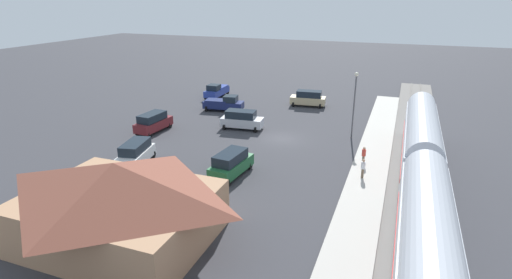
% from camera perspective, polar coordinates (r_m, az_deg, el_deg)
% --- Properties ---
extents(ground_plane, '(200.00, 200.00, 0.00)m').
position_cam_1_polar(ground_plane, '(44.02, 3.65, 0.14)').
color(ground_plane, '#38383D').
extents(railway_track, '(4.80, 70.00, 0.30)m').
position_cam_1_polar(railway_track, '(42.40, 22.05, -2.02)').
color(railway_track, slate).
rests_on(railway_track, ground).
extents(platform, '(3.20, 46.00, 0.30)m').
position_cam_1_polar(platform, '(42.37, 16.69, -1.30)').
color(platform, '#B7B2A8').
rests_on(platform, ground).
extents(station_building, '(12.09, 9.61, 5.36)m').
position_cam_1_polar(station_building, '(26.70, -19.18, -8.29)').
color(station_building, tan).
rests_on(station_building, ground).
extents(pedestrian_on_platform, '(0.36, 0.36, 1.71)m').
position_cam_1_polar(pedestrian_on_platform, '(37.49, 15.19, -2.09)').
color(pedestrian_on_platform, brown).
rests_on(pedestrian_on_platform, platform).
extents(pedestrian_waiting_far, '(0.36, 0.36, 1.71)m').
position_cam_1_polar(pedestrian_waiting_far, '(34.76, 15.10, -3.86)').
color(pedestrian_waiting_far, brown).
rests_on(pedestrian_waiting_far, platform).
extents(suv_green, '(2.45, 5.08, 2.22)m').
position_cam_1_polar(suv_green, '(34.70, -3.60, -3.45)').
color(suv_green, '#236638').
rests_on(suv_green, ground).
extents(suv_tan, '(5.08, 2.78, 2.22)m').
position_cam_1_polar(suv_tan, '(57.21, 7.50, 5.90)').
color(suv_tan, '#C6B284').
rests_on(suv_tan, ground).
extents(suv_silver, '(5.07, 2.78, 2.22)m').
position_cam_1_polar(suv_silver, '(46.89, -2.07, 2.90)').
color(suv_silver, silver).
rests_on(suv_silver, ground).
extents(pickup_blue, '(2.03, 5.43, 2.14)m').
position_cam_1_polar(pickup_blue, '(62.18, -5.69, 6.99)').
color(pickup_blue, '#283D9E').
rests_on(pickup_blue, ground).
extents(suv_white, '(2.91, 5.20, 2.22)m').
position_cam_1_polar(suv_white, '(38.45, -16.91, -1.91)').
color(suv_white, white).
rests_on(suv_white, ground).
extents(pickup_navy, '(5.64, 3.11, 2.14)m').
position_cam_1_polar(pickup_navy, '(54.56, -4.57, 5.18)').
color(pickup_navy, navy).
rests_on(pickup_navy, ground).
extents(suv_maroon, '(2.28, 5.02, 2.22)m').
position_cam_1_polar(suv_maroon, '(47.39, -14.53, 2.44)').
color(suv_maroon, maroon).
rests_on(suv_maroon, ground).
extents(light_pole_near_platform, '(0.44, 0.44, 7.31)m').
position_cam_1_polar(light_pole_near_platform, '(44.12, 13.97, 5.92)').
color(light_pole_near_platform, '#515156').
rests_on(light_pole_near_platform, ground).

